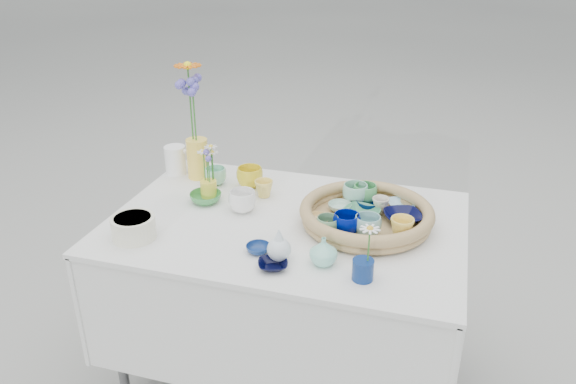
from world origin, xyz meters
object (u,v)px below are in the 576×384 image
(display_table, at_px, (287,381))
(bud_vase_seafoam, at_px, (323,251))
(tall_vase_yellow, at_px, (198,158))
(wicker_tray, at_px, (366,215))

(display_table, bearing_deg, bud_vase_seafoam, -51.40)
(bud_vase_seafoam, height_order, tall_vase_yellow, tall_vase_yellow)
(bud_vase_seafoam, bearing_deg, tall_vase_yellow, 142.27)
(bud_vase_seafoam, distance_m, tall_vase_yellow, 0.84)
(display_table, height_order, wicker_tray, wicker_tray)
(display_table, bearing_deg, tall_vase_yellow, 150.06)
(display_table, distance_m, wicker_tray, 0.85)
(wicker_tray, height_order, tall_vase_yellow, tall_vase_yellow)
(display_table, relative_size, bud_vase_seafoam, 13.62)
(wicker_tray, distance_m, tall_vase_yellow, 0.78)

